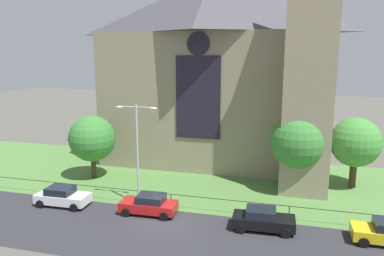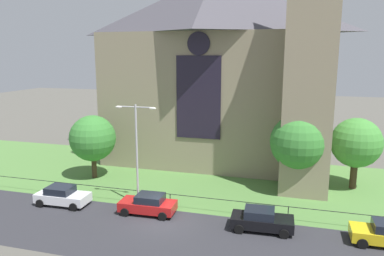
% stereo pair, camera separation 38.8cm
% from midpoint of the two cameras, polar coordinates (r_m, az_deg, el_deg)
% --- Properties ---
extents(ground, '(160.00, 160.00, 0.00)m').
position_cam_midpoint_polar(ground, '(36.47, 1.40, -7.64)').
color(ground, '#56544C').
extents(road_asphalt, '(120.00, 8.00, 0.01)m').
position_cam_midpoint_polar(road_asphalt, '(25.91, -5.48, -15.92)').
color(road_asphalt, '#2D2D33').
rests_on(road_asphalt, ground).
extents(grass_verge, '(120.00, 20.00, 0.01)m').
position_cam_midpoint_polar(grass_verge, '(34.64, 0.57, -8.67)').
color(grass_verge, '#517F3D').
rests_on(grass_verge, ground).
extents(church_building, '(23.20, 16.20, 26.00)m').
position_cam_midpoint_polar(church_building, '(40.79, 4.32, 9.07)').
color(church_building, gray).
rests_on(church_building, ground).
extents(iron_railing, '(35.91, 0.07, 1.13)m').
position_cam_midpoint_polar(iron_railing, '(29.48, -3.00, -10.31)').
color(iron_railing, black).
rests_on(iron_railing, ground).
extents(tree_right_far, '(4.38, 4.38, 6.38)m').
position_cam_midpoint_polar(tree_right_far, '(35.71, 24.20, -2.12)').
color(tree_right_far, '#423021').
rests_on(tree_right_far, ground).
extents(tree_right_near, '(4.74, 4.74, 6.91)m').
position_cam_midpoint_polar(tree_right_near, '(32.62, 16.34, -2.14)').
color(tree_right_near, '#4C3823').
rests_on(tree_right_near, ground).
extents(tree_left_near, '(4.41, 4.41, 6.13)m').
position_cam_midpoint_polar(tree_left_near, '(36.71, -14.71, -1.55)').
color(tree_left_near, '#423021').
rests_on(tree_left_near, ground).
extents(streetlamp_near, '(3.37, 0.26, 8.07)m').
position_cam_midpoint_polar(streetlamp_near, '(29.07, -8.14, -2.11)').
color(streetlamp_near, '#B2B2B7').
rests_on(streetlamp_near, ground).
extents(parked_car_white, '(4.25, 2.12, 1.51)m').
position_cam_midpoint_polar(parked_car_white, '(31.71, -18.96, -9.81)').
color(parked_car_white, silver).
rests_on(parked_car_white, ground).
extents(parked_car_red, '(4.26, 2.14, 1.51)m').
position_cam_midpoint_polar(parked_car_red, '(28.65, -6.34, -11.55)').
color(parked_car_red, '#B21919').
rests_on(parked_car_red, ground).
extents(parked_car_black, '(4.27, 2.17, 1.51)m').
position_cam_midpoint_polar(parked_car_black, '(26.50, 11.05, -13.66)').
color(parked_car_black, black).
rests_on(parked_car_black, ground).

